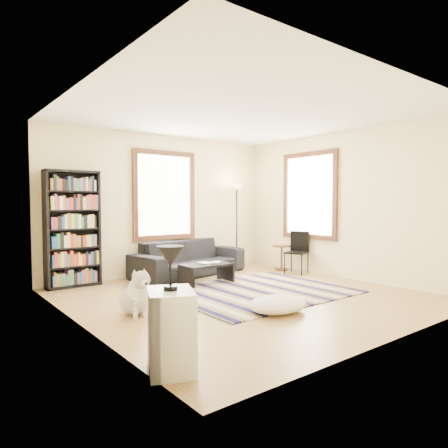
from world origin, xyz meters
TOP-DOWN VIEW (x-y plane):
  - floor at (0.00, 0.00)m, footprint 5.00×5.00m
  - ceiling at (0.00, 0.00)m, footprint 5.00×5.00m
  - wall_back at (0.00, 2.55)m, footprint 5.00×0.10m
  - wall_front at (0.00, -2.55)m, footprint 5.00×0.10m
  - wall_left at (-2.55, 0.00)m, footprint 0.10×5.00m
  - wall_right at (2.55, 0.00)m, footprint 0.10×5.00m
  - window_back at (0.00, 2.47)m, footprint 1.20×0.06m
  - window_right at (2.47, 0.80)m, footprint 0.06×1.20m
  - rug at (0.35, 0.08)m, footprint 2.85×2.28m
  - sofa at (0.31, 2.05)m, footprint 1.32×2.50m
  - bookshelf at (-1.88, 2.32)m, footprint 0.90×0.30m
  - coffee_table at (0.08, 1.11)m, footprint 1.01×0.74m
  - book_a at (-0.02, 1.11)m, footprint 0.28×0.22m
  - book_b at (0.23, 1.16)m, footprint 0.25×0.26m
  - floor_cushion at (-0.25, -0.98)m, footprint 0.90×0.71m
  - floor_lamp at (1.63, 2.15)m, footprint 0.39×0.39m
  - side_table at (2.20, 1.32)m, footprint 0.45×0.45m
  - folding_chair at (2.15, 0.85)m, footprint 0.54×0.53m
  - white_cabinet at (-2.30, -1.73)m, footprint 0.55×0.61m
  - table_lamp at (-2.30, -1.73)m, footprint 0.26×0.26m
  - dog at (-1.80, 0.07)m, footprint 0.44×0.60m

SIDE VIEW (x-z plane):
  - floor at x=0.00m, z-range -0.10..0.00m
  - rug at x=0.35m, z-range 0.00..0.02m
  - floor_cushion at x=-0.25m, z-range 0.00..0.21m
  - coffee_table at x=0.08m, z-range 0.00..0.36m
  - side_table at x=2.20m, z-range 0.00..0.54m
  - dog at x=-1.80m, z-range 0.00..0.59m
  - sofa at x=0.31m, z-range 0.00..0.69m
  - white_cabinet at x=-2.30m, z-range 0.00..0.70m
  - book_b at x=0.23m, z-range 0.36..0.38m
  - book_a at x=-0.02m, z-range 0.36..0.38m
  - folding_chair at x=2.15m, z-range 0.00..0.86m
  - table_lamp at x=-2.30m, z-range 0.70..1.08m
  - floor_lamp at x=1.63m, z-range 0.00..1.86m
  - bookshelf at x=-1.88m, z-range 0.00..2.00m
  - wall_back at x=0.00m, z-range 0.00..2.80m
  - wall_front at x=0.00m, z-range 0.00..2.80m
  - wall_left at x=-2.55m, z-range 0.00..2.80m
  - wall_right at x=2.55m, z-range 0.00..2.80m
  - window_back at x=0.00m, z-range 0.80..2.40m
  - window_right at x=2.47m, z-range 0.80..2.40m
  - ceiling at x=0.00m, z-range 2.80..2.90m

